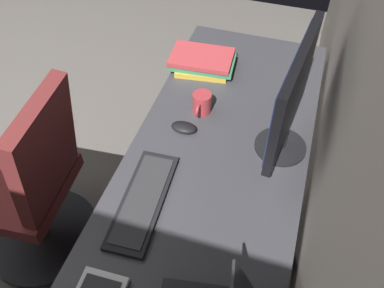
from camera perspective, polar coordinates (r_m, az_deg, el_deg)
wall_back at (r=1.14m, az=25.03°, el=11.08°), size 4.43×0.10×2.60m
desk at (r=1.51m, az=1.83°, el=-7.77°), size 2.02×0.68×0.73m
drawer_pedestal at (r=1.77m, az=2.40°, el=-13.80°), size 0.40×0.51×0.69m
monitor_primary at (r=1.43m, az=13.84°, el=6.42°), size 0.50×0.20×0.45m
keyboard_main at (r=1.42m, az=-6.91°, el=-7.86°), size 0.43×0.16×0.02m
mouse_main at (r=1.62m, az=-1.16°, el=2.34°), size 0.06×0.10×0.03m
book_stack_near at (r=1.92m, az=1.48°, el=11.53°), size 0.23×0.31×0.07m
coffee_mug at (r=1.69m, az=1.37°, el=5.77°), size 0.12×0.08×0.09m
office_chair at (r=1.91m, az=-21.43°, el=-6.14°), size 0.56×0.57×0.97m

